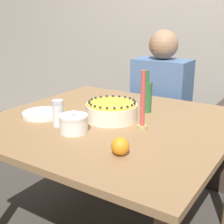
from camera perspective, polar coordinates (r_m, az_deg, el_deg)
wall_behind at (r=2.82m, az=16.19°, el=16.78°), size 8.00×0.05×2.60m
dining_table at (r=1.67m, az=-0.28°, el=-5.16°), size 1.21×1.17×0.77m
cake at (r=1.62m, az=0.00°, el=0.13°), size 0.27×0.27×0.10m
sugar_bowl at (r=1.46m, az=-7.03°, el=-2.10°), size 0.14×0.14×0.11m
sugar_shaker at (r=1.55m, az=-9.83°, el=-0.17°), size 0.06×0.06×0.13m
plate_stack at (r=1.73m, az=-12.55°, el=-0.33°), size 0.22×0.22×0.02m
candle at (r=1.48m, az=5.62°, el=1.15°), size 0.05×0.05×0.28m
bottle at (r=1.76m, az=6.34°, el=2.87°), size 0.06×0.06×0.24m
orange_fruit_0 at (r=1.22m, az=1.52°, el=-6.27°), size 0.07×0.07×0.07m
person_man_blue_shirt at (r=2.40m, az=8.75°, el=-1.70°), size 0.40×0.34×1.20m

